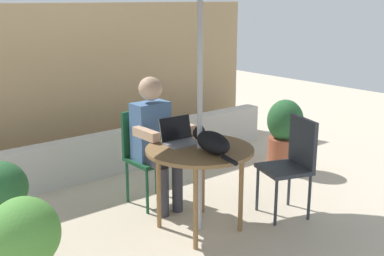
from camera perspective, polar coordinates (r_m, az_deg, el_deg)
ground_plane at (r=4.34m, az=0.85°, el=-11.62°), size 14.00×14.00×0.00m
fence_back at (r=5.96m, az=-13.92°, el=4.86°), size 5.36×0.08×1.88m
planter_wall_low at (r=5.56m, az=-10.53°, el=-3.13°), size 4.83×0.20×0.48m
patio_table at (r=4.08m, az=0.89°, el=-3.29°), size 0.90×0.90×0.73m
chair_occupied at (r=4.73m, az=-5.36°, el=-2.42°), size 0.40×0.40×0.90m
chair_empty at (r=4.52m, az=11.62°, el=-3.51°), size 0.51×0.51×0.90m
person_seated at (r=4.56m, az=-4.29°, el=-0.85°), size 0.48×0.48×1.24m
laptop at (r=4.20m, az=-1.53°, el=-0.86°), size 0.32×0.27×0.21m
cat at (r=3.94m, az=2.31°, el=-1.62°), size 0.26×0.64×0.17m
potted_plant_near_fence at (r=5.72m, az=10.71°, el=-0.64°), size 0.41×0.41×0.82m
potted_plant_by_chair at (r=3.24m, az=-18.76°, el=-13.09°), size 0.44×0.44×0.79m
potted_plant_corner at (r=4.03m, az=-21.35°, el=-7.83°), size 0.43×0.43×0.75m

